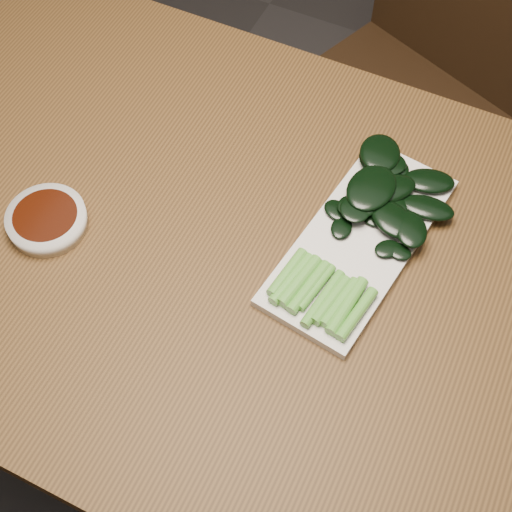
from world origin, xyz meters
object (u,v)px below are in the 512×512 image
at_px(table, 235,269).
at_px(chair_far, 413,80).
at_px(sauce_bowl, 47,220).
at_px(serving_plate, 360,241).
at_px(gai_lan, 370,218).

distance_m(table, chair_far, 0.72).
height_order(sauce_bowl, serving_plate, sauce_bowl).
height_order(serving_plate, gai_lan, gai_lan).
xyz_separation_m(chair_far, gai_lan, (0.08, -0.58, 0.29)).
distance_m(table, sauce_bowl, 0.28).
relative_size(table, chair_far, 1.57).
bearing_deg(gai_lan, table, -146.49).
bearing_deg(chair_far, sauce_bowl, -91.33).
bearing_deg(chair_far, gai_lan, -60.13).
distance_m(chair_far, sauce_bowl, 0.89).
distance_m(chair_far, gai_lan, 0.65).
height_order(chair_far, sauce_bowl, chair_far).
bearing_deg(serving_plate, table, -154.22).
bearing_deg(serving_plate, sauce_bowl, -158.25).
bearing_deg(table, chair_far, 83.37).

